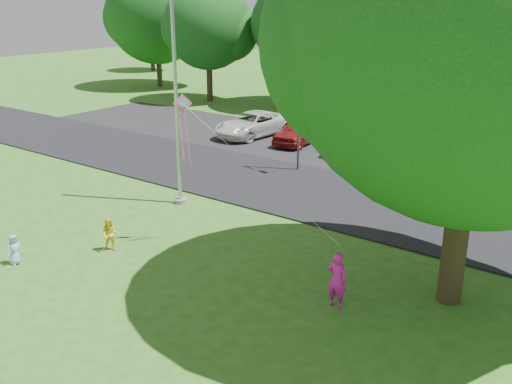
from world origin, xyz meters
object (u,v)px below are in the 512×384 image
Objects in this scene: flagpole at (176,94)px; kite at (186,121)px; woman at (337,280)px; street_lamp at (303,103)px; child_blue at (14,249)px; child_yellow at (110,235)px; big_tree at (476,32)px; trash_can at (404,167)px.

flagpole reaches higher than kite.
woman is (8.54, -3.29, -3.41)m from flagpole.
kite is (1.38, -8.83, 0.88)m from street_lamp.
kite is at bearing -7.16° from woman.
street_lamp is at bearing -0.74° from child_blue.
woman is 1.41× the size of child_yellow.
child_yellow is (1.25, -4.46, -3.63)m from flagpole.
woman is at bearing -50.40° from kite.
child_yellow is at bearing -26.81° from child_blue.
street_lamp is 11.00m from child_yellow.
child_blue is (-0.31, -6.75, -3.70)m from flagpole.
kite reaches higher than child_blue.
big_tree is at bearing -56.38° from child_blue.
big_tree is (9.12, -7.57, 3.65)m from street_lamp.
flagpole is at bearing -93.40° from street_lamp.
trash_can is 13.20m from child_yellow.
woman is 9.51m from child_blue.
kite is (-5.62, 0.68, 3.25)m from woman.
big_tree is at bearing -7.16° from flagpole.
flagpole is 10.44m from trash_can.
trash_can is at bearing -75.85° from woman.
child_yellow is (-4.41, -12.44, 0.03)m from trash_can.
flagpole reaches higher than child_yellow.
big_tree is (10.67, -1.34, 2.61)m from flagpole.
big_tree is 1.95× the size of kite.
woman is at bearing -75.63° from trash_can.
flagpole reaches higher than street_lamp.
trash_can is 15.89m from child_blue.
street_lamp reaches higher than child_yellow.
street_lamp is 3.42× the size of woman.
child_yellow is 2.77m from child_blue.
child_yellow is 4.27m from kite.
big_tree is 6.67m from woman.
big_tree reaches higher than trash_can.
trash_can is (5.65, 7.98, -3.66)m from flagpole.
kite is at bearing -70.63° from street_lamp.
woman is at bearing -21.05° from flagpole.
street_lamp reaches higher than trash_can.
child_blue is at bearing -112.03° from trash_can.
woman is (2.89, -11.27, 0.25)m from trash_can.
trash_can is 12.30m from big_tree.
child_blue is 6.34m from kite.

